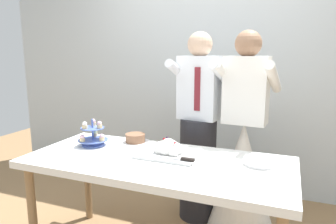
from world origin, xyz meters
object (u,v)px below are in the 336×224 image
object	(u,v)px
main_cake_tray	(168,150)
plate_stack	(260,161)
dessert_table	(157,169)
cupcake_stand	(93,136)
person_bride	(243,163)
round_cake	(135,139)
person_groom	(198,138)

from	to	relation	value
main_cake_tray	plate_stack	xyz separation A→B (m)	(0.61, 0.05, -0.02)
dessert_table	cupcake_stand	size ratio (longest dim) A/B	7.83
cupcake_stand	plate_stack	xyz separation A→B (m)	(1.24, 0.04, -0.06)
person_bride	round_cake	bearing A→B (deg)	-153.39
plate_stack	person_bride	size ratio (longest dim) A/B	0.12
person_bride	person_groom	bearing A→B (deg)	174.93
main_cake_tray	round_cake	world-z (taller)	main_cake_tray
cupcake_stand	person_bride	bearing A→B (deg)	28.22
cupcake_stand	main_cake_tray	bearing A→B (deg)	-1.02
round_cake	person_bride	bearing A→B (deg)	26.61
main_cake_tray	person_bride	distance (m)	0.77
person_groom	plate_stack	bearing A→B (deg)	-44.84
round_cake	person_groom	bearing A→B (deg)	47.54
plate_stack	main_cake_tray	bearing A→B (deg)	-175.13
plate_stack	person_groom	world-z (taller)	person_groom
dessert_table	person_bride	size ratio (longest dim) A/B	1.08
person_groom	cupcake_stand	bearing A→B (deg)	-137.80
dessert_table	person_bride	distance (m)	0.84
round_cake	main_cake_tray	bearing A→B (deg)	-27.68
plate_stack	round_cake	world-z (taller)	round_cake
dessert_table	person_groom	world-z (taller)	person_groom
main_cake_tray	plate_stack	world-z (taller)	main_cake_tray
dessert_table	person_bride	world-z (taller)	person_bride
main_cake_tray	person_bride	xyz separation A→B (m)	(0.44, 0.59, -0.23)
person_groom	person_bride	world-z (taller)	same
main_cake_tray	person_groom	bearing A→B (deg)	86.41
round_cake	person_bride	distance (m)	0.92
cupcake_stand	round_cake	size ratio (longest dim) A/B	0.96
dessert_table	cupcake_stand	xyz separation A→B (m)	(-0.58, 0.10, 0.15)
plate_stack	person_bride	xyz separation A→B (m)	(-0.17, 0.53, -0.21)
plate_stack	round_cake	size ratio (longest dim) A/B	0.83
plate_stack	round_cake	bearing A→B (deg)	172.04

